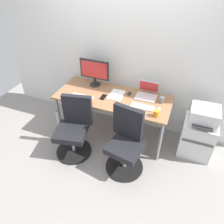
{
  "coord_description": "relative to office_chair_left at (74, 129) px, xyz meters",
  "views": [
    {
      "loc": [
        0.97,
        -2.56,
        2.55
      ],
      "look_at": [
        0.0,
        -0.05,
        0.48
      ],
      "focal_mm": 34.64,
      "sensor_mm": 36.0,
      "label": 1
    }
  ],
  "objects": [
    {
      "name": "ground_plane",
      "position": [
        0.4,
        0.56,
        -0.42
      ],
      "size": [
        5.28,
        5.28,
        0.0
      ],
      "primitive_type": "plane",
      "color": "gray"
    },
    {
      "name": "printer",
      "position": [
        1.71,
        0.62,
        0.29
      ],
      "size": [
        0.38,
        0.4,
        0.24
      ],
      "color": "silver",
      "rests_on": "side_cabinet"
    },
    {
      "name": "side_cabinet",
      "position": [
        1.71,
        0.62,
        -0.13
      ],
      "size": [
        0.46,
        0.43,
        0.6
      ],
      "color": "silver",
      "rests_on": "ground"
    },
    {
      "name": "phone_near_laptop",
      "position": [
        0.27,
        0.49,
        0.33
      ],
      "size": [
        0.07,
        0.14,
        0.01
      ],
      "primitive_type": "cube",
      "color": "black",
      "rests_on": "desk"
    },
    {
      "name": "desk",
      "position": [
        0.4,
        0.56,
        0.26
      ],
      "size": [
        1.75,
        0.72,
        0.75
      ],
      "color": "#996B47",
      "rests_on": "ground"
    },
    {
      "name": "water_bottle_on_floor",
      "position": [
        -0.58,
        0.44,
        -0.28
      ],
      "size": [
        0.09,
        0.09,
        0.31
      ],
      "color": "white",
      "rests_on": "ground"
    },
    {
      "name": "pen_cup",
      "position": [
        1.11,
        0.66,
        0.37
      ],
      "size": [
        0.07,
        0.07,
        0.1
      ],
      "primitive_type": "cylinder",
      "color": "slate",
      "rests_on": "desk"
    },
    {
      "name": "paper_pile",
      "position": [
        0.43,
        0.61,
        0.33
      ],
      "size": [
        0.21,
        0.3,
        0.01
      ],
      "primitive_type": "cube",
      "color": "white",
      "rests_on": "desk"
    },
    {
      "name": "mouse_by_laptop",
      "position": [
        0.61,
        0.71,
        0.34
      ],
      "size": [
        0.06,
        0.1,
        0.03
      ],
      "primitive_type": "ellipsoid",
      "color": "#2D2D2D",
      "rests_on": "desk"
    },
    {
      "name": "coffee_mug",
      "position": [
        1.1,
        0.32,
        0.37
      ],
      "size": [
        0.08,
        0.08,
        0.09
      ],
      "primitive_type": "cylinder",
      "color": "orange",
      "rests_on": "desk"
    },
    {
      "name": "mouse_by_monitor",
      "position": [
        1.11,
        0.46,
        0.34
      ],
      "size": [
        0.06,
        0.1,
        0.03
      ],
      "primitive_type": "ellipsoid",
      "color": "#B7B7B7",
      "rests_on": "desk"
    },
    {
      "name": "keyboard_by_laptop",
      "position": [
        0.88,
        0.45,
        0.33
      ],
      "size": [
        0.34,
        0.12,
        0.02
      ],
      "primitive_type": "cube",
      "color": "silver",
      "rests_on": "desk"
    },
    {
      "name": "office_chair_left",
      "position": [
        0.0,
        0.0,
        0.0
      ],
      "size": [
        0.54,
        0.54,
        0.94
      ],
      "color": "black",
      "rests_on": "ground"
    },
    {
      "name": "open_laptop",
      "position": [
        0.87,
        0.77,
        0.38
      ],
      "size": [
        0.31,
        0.29,
        0.22
      ],
      "color": "silver",
      "rests_on": "desk"
    },
    {
      "name": "back_wall",
      "position": [
        0.4,
        1.0,
        0.88
      ],
      "size": [
        4.4,
        0.04,
        2.6
      ],
      "primitive_type": "cube",
      "color": "white",
      "rests_on": "ground"
    },
    {
      "name": "keyboard_by_monitor",
      "position": [
        -0.03,
        0.37,
        0.33
      ],
      "size": [
        0.34,
        0.12,
        0.02
      ],
      "primitive_type": "cube",
      "color": "#B7B7B7",
      "rests_on": "desk"
    },
    {
      "name": "desktop_monitor",
      "position": [
        -0.0,
        0.78,
        0.57
      ],
      "size": [
        0.48,
        0.18,
        0.43
      ],
      "color": "#262626",
      "rests_on": "desk"
    },
    {
      "name": "office_chair_right",
      "position": [
        0.8,
        0.0,
        0.0
      ],
      "size": [
        0.54,
        0.54,
        0.94
      ],
      "color": "black",
      "rests_on": "ground"
    }
  ]
}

